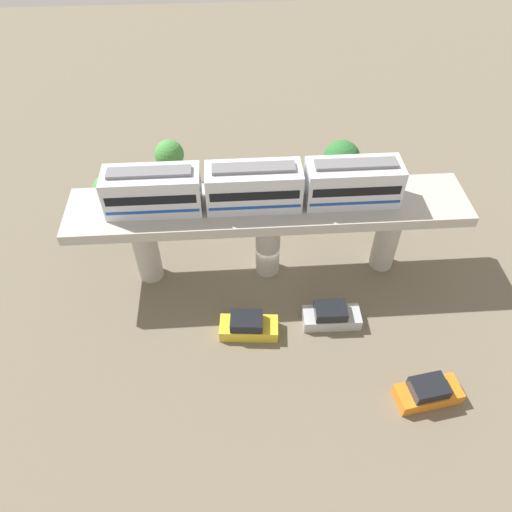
{
  "coord_description": "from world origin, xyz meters",
  "views": [
    {
      "loc": [
        -26.83,
        2.7,
        29.81
      ],
      "look_at": [
        -2.5,
        1.09,
        4.22
      ],
      "focal_mm": 34.42,
      "sensor_mm": 36.0,
      "label": 1
    }
  ],
  "objects_px": {
    "tree_far_corner": "(110,192)",
    "parked_car_yellow": "(248,326)",
    "train": "(254,187)",
    "parked_car_orange": "(428,392)",
    "tree_near_viaduct": "(169,155)",
    "tree_mid_lot": "(341,159)",
    "parked_car_silver": "(331,316)"
  },
  "relations": [
    {
      "from": "train",
      "to": "parked_car_yellow",
      "type": "height_order",
      "value": "train"
    },
    {
      "from": "parked_car_orange",
      "to": "tree_near_viaduct",
      "type": "xyz_separation_m",
      "value": [
        24.15,
        17.7,
        2.49
      ]
    },
    {
      "from": "parked_car_yellow",
      "to": "parked_car_orange",
      "type": "height_order",
      "value": "same"
    },
    {
      "from": "train",
      "to": "parked_car_silver",
      "type": "bearing_deg",
      "value": -136.53
    },
    {
      "from": "train",
      "to": "parked_car_yellow",
      "type": "bearing_deg",
      "value": 172.53
    },
    {
      "from": "tree_mid_lot",
      "to": "tree_far_corner",
      "type": "bearing_deg",
      "value": 99.68
    },
    {
      "from": "train",
      "to": "parked_car_yellow",
      "type": "relative_size",
      "value": 4.72
    },
    {
      "from": "tree_mid_lot",
      "to": "tree_far_corner",
      "type": "relative_size",
      "value": 1.02
    },
    {
      "from": "parked_car_orange",
      "to": "tree_far_corner",
      "type": "height_order",
      "value": "tree_far_corner"
    },
    {
      "from": "train",
      "to": "tree_near_viaduct",
      "type": "distance_m",
      "value": 15.0
    },
    {
      "from": "parked_car_orange",
      "to": "tree_mid_lot",
      "type": "height_order",
      "value": "tree_mid_lot"
    },
    {
      "from": "parked_car_silver",
      "to": "tree_near_viaduct",
      "type": "xyz_separation_m",
      "value": [
        17.66,
        12.49,
        2.49
      ]
    },
    {
      "from": "parked_car_orange",
      "to": "tree_mid_lot",
      "type": "bearing_deg",
      "value": -3.98
    },
    {
      "from": "train",
      "to": "parked_car_silver",
      "type": "relative_size",
      "value": 4.84
    },
    {
      "from": "tree_near_viaduct",
      "to": "tree_far_corner",
      "type": "height_order",
      "value": "tree_far_corner"
    },
    {
      "from": "tree_mid_lot",
      "to": "parked_car_orange",
      "type": "bearing_deg",
      "value": -175.37
    },
    {
      "from": "train",
      "to": "parked_car_orange",
      "type": "relative_size",
      "value": 4.64
    },
    {
      "from": "tree_far_corner",
      "to": "parked_car_yellow",
      "type": "bearing_deg",
      "value": -139.25
    },
    {
      "from": "parked_car_orange",
      "to": "tree_near_viaduct",
      "type": "height_order",
      "value": "tree_near_viaduct"
    },
    {
      "from": "parked_car_yellow",
      "to": "tree_mid_lot",
      "type": "distance_m",
      "value": 19.06
    },
    {
      "from": "train",
      "to": "parked_car_silver",
      "type": "xyz_separation_m",
      "value": [
        -5.62,
        -5.33,
        -7.83
      ]
    },
    {
      "from": "tree_near_viaduct",
      "to": "tree_far_corner",
      "type": "xyz_separation_m",
      "value": [
        -5.38,
        4.67,
        0.17
      ]
    },
    {
      "from": "train",
      "to": "tree_near_viaduct",
      "type": "xyz_separation_m",
      "value": [
        12.04,
        7.16,
        -5.34
      ]
    },
    {
      "from": "tree_near_viaduct",
      "to": "parked_car_yellow",
      "type": "bearing_deg",
      "value": -160.73
    },
    {
      "from": "parked_car_yellow",
      "to": "tree_far_corner",
      "type": "xyz_separation_m",
      "value": [
        12.8,
        11.03,
        2.66
      ]
    },
    {
      "from": "parked_car_yellow",
      "to": "parked_car_orange",
      "type": "relative_size",
      "value": 0.98
    },
    {
      "from": "parked_car_yellow",
      "to": "parked_car_silver",
      "type": "height_order",
      "value": "same"
    },
    {
      "from": "parked_car_silver",
      "to": "train",
      "type": "bearing_deg",
      "value": 44.71
    },
    {
      "from": "train",
      "to": "tree_mid_lot",
      "type": "relative_size",
      "value": 4.07
    },
    {
      "from": "train",
      "to": "tree_far_corner",
      "type": "relative_size",
      "value": 4.15
    },
    {
      "from": "parked_car_silver",
      "to": "tree_mid_lot",
      "type": "distance_m",
      "value": 16.35
    },
    {
      "from": "parked_car_yellow",
      "to": "tree_far_corner",
      "type": "relative_size",
      "value": 0.88
    }
  ]
}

